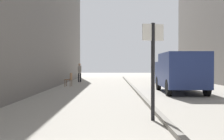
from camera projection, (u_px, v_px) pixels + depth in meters
name	position (u px, v px, depth m)	size (l,w,h in m)	color
ground_plane	(108.00, 94.00, 14.61)	(80.00, 80.00, 0.00)	gray
kerb_strip	(139.00, 93.00, 14.61)	(0.16, 40.00, 0.12)	slate
pedestrian_mid_block	(80.00, 71.00, 24.95)	(0.32, 0.21, 1.63)	black
delivery_van	(181.00, 71.00, 15.32)	(2.12, 4.96, 2.11)	navy
street_sign_post	(153.00, 63.00, 7.67)	(0.59, 0.19, 2.60)	black
cafe_chair_near_window	(70.00, 79.00, 19.81)	(0.51, 0.51, 0.94)	brown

